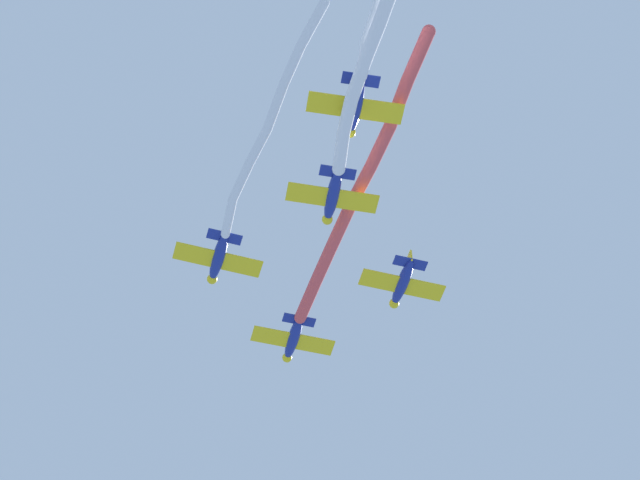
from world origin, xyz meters
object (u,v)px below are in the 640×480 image
Objects in this scene: airplane_right_wing at (402,284)px; airplane_slot at (332,196)px; airplane_left_wing at (218,258)px; airplane_lead at (293,339)px; airplane_trail at (355,106)px.

airplane_slot is (-9.34, -0.13, -0.50)m from airplane_right_wing.
airplane_right_wing reaches higher than airplane_left_wing.
airplane_left_wing is at bearing 132.85° from airplane_lead.
airplane_slot is 0.99× the size of airplane_trail.
airplane_trail reaches higher than airplane_slot.
airplane_trail is at bearing -177.87° from airplane_slot.
airplane_right_wing is (9.47, -9.22, 0.70)m from airplane_left_wing.
airplane_left_wing is 1.02× the size of airplane_trail.
airplane_left_wing is 14.80m from airplane_trail.
airplane_slot is at bearing -138.92° from airplane_left_wing.
airplane_left_wing is at bearing 87.28° from airplane_right_wing.
airplane_slot is at bearing 3.23° from airplane_trail.
airplane_slot reaches higher than airplane_left_wing.
airplane_right_wing is 1.02× the size of airplane_slot.
airplane_trail is (-13.95, -4.87, 0.10)m from airplane_right_wing.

